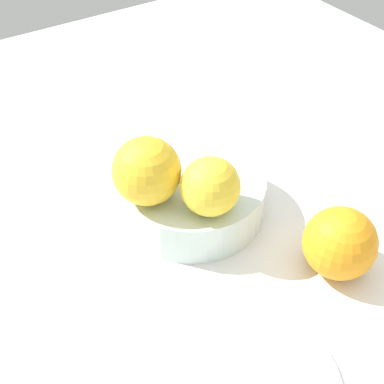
{
  "coord_description": "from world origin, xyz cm",
  "views": [
    {
      "loc": [
        37.99,
        -24.82,
        43.08
      ],
      "look_at": [
        0.0,
        0.0,
        2.89
      ],
      "focal_mm": 50.64,
      "sensor_mm": 36.0,
      "label": 1
    }
  ],
  "objects_px": {
    "orange_loose_0": "(340,243)",
    "side_plate": "(244,383)",
    "orange_in_bowl_0": "(146,171)",
    "orange_in_bowl_1": "(210,186)",
    "fruit_bowl": "(192,196)"
  },
  "relations": [
    {
      "from": "orange_in_bowl_0",
      "to": "orange_in_bowl_1",
      "type": "bearing_deg",
      "value": 40.83
    },
    {
      "from": "fruit_bowl",
      "to": "orange_loose_0",
      "type": "height_order",
      "value": "orange_loose_0"
    },
    {
      "from": "orange_loose_0",
      "to": "side_plate",
      "type": "relative_size",
      "value": 0.44
    },
    {
      "from": "fruit_bowl",
      "to": "side_plate",
      "type": "bearing_deg",
      "value": -21.65
    },
    {
      "from": "orange_in_bowl_0",
      "to": "side_plate",
      "type": "height_order",
      "value": "orange_in_bowl_0"
    },
    {
      "from": "fruit_bowl",
      "to": "orange_in_bowl_1",
      "type": "xyz_separation_m",
      "value": [
        0.05,
        -0.01,
        0.06
      ]
    },
    {
      "from": "orange_in_bowl_0",
      "to": "side_plate",
      "type": "relative_size",
      "value": 0.43
    },
    {
      "from": "fruit_bowl",
      "to": "orange_loose_0",
      "type": "relative_size",
      "value": 2.2
    },
    {
      "from": "orange_loose_0",
      "to": "side_plate",
      "type": "bearing_deg",
      "value": -71.14
    },
    {
      "from": "orange_in_bowl_1",
      "to": "fruit_bowl",
      "type": "bearing_deg",
      "value": 167.63
    },
    {
      "from": "fruit_bowl",
      "to": "side_plate",
      "type": "relative_size",
      "value": 0.98
    },
    {
      "from": "fruit_bowl",
      "to": "orange_in_bowl_0",
      "type": "distance_m",
      "value": 0.08
    },
    {
      "from": "fruit_bowl",
      "to": "side_plate",
      "type": "xyz_separation_m",
      "value": [
        0.21,
        -0.08,
        -0.02
      ]
    },
    {
      "from": "fruit_bowl",
      "to": "orange_in_bowl_1",
      "type": "distance_m",
      "value": 0.08
    },
    {
      "from": "orange_loose_0",
      "to": "fruit_bowl",
      "type": "bearing_deg",
      "value": -153.5
    }
  ]
}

